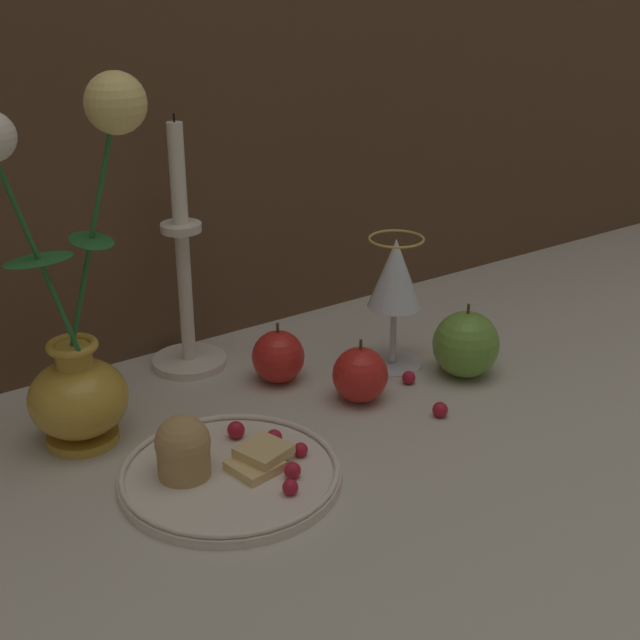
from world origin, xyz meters
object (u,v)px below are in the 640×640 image
Objects in this scene: apple_near_glass at (360,375)px; wine_glass at (395,279)px; candlestick at (185,293)px; apple_beside_vase at (278,357)px; vase at (79,334)px; apple_at_table_edge at (466,344)px; plate_with_pastries at (221,467)px.

wine_glass is at bearing 29.94° from apple_near_glass.
wine_glass is 0.53× the size of candlestick.
apple_beside_vase is 0.99× the size of apple_near_glass.
vase is 0.26m from apple_beside_vase.
apple_beside_vase is (0.24, 0.00, -0.09)m from vase.
apple_near_glass is at bearing -17.89° from vase.
apple_near_glass is (0.12, -0.20, -0.07)m from candlestick.
candlestick is 3.36× the size of apple_at_table_edge.
wine_glass is 0.13m from apple_near_glass.
apple_near_glass is 0.15m from apple_at_table_edge.
apple_near_glass is at bearing 171.80° from apple_at_table_edge.
apple_near_glass is (-0.09, -0.05, -0.08)m from wine_glass.
wine_glass is at bearing -16.85° from apple_beside_vase.
vase reaches higher than candlestick.
candlestick is 4.09× the size of apple_near_glass.
apple_at_table_edge is (0.36, 0.04, 0.02)m from plate_with_pastries.
apple_at_table_edge is at bearing -39.06° from candlestick.
vase is 4.06× the size of apple_at_table_edge.
candlestick is at bearing 124.86° from apple_beside_vase.
candlestick is (0.17, 0.10, -0.03)m from vase.
wine_glass is at bearing 126.66° from apple_at_table_edge.
wine_glass reaches higher than apple_at_table_edge.
wine_glass is (0.38, -0.04, -0.01)m from vase.
vase is 0.20m from plate_with_pastries.
vase is at bearing -179.68° from apple_beside_vase.
candlestick is at bearing 145.99° from wine_glass.
apple_at_table_edge is (0.44, -0.12, -0.08)m from vase.
apple_at_table_edge is at bearing 5.65° from plate_with_pastries.
apple_beside_vase is at bearing 163.15° from wine_glass.
apple_near_glass reaches higher than plate_with_pastries.
candlestick is at bearing 69.74° from plate_with_pastries.
plate_with_pastries is at bearing -165.23° from apple_near_glass.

